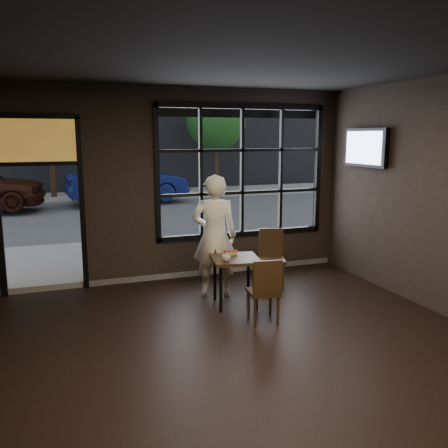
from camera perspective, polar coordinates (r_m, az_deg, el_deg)
name	(u,v)px	position (r m, az deg, el deg)	size (l,w,h in m)	color
floor	(259,372)	(5.18, 4.27, -17.37)	(6.00, 7.00, 0.02)	black
ceiling	(264,47)	(4.64, 4.85, 20.42)	(6.00, 7.00, 0.02)	black
window_frame	(242,172)	(8.29, 2.18, 6.33)	(3.06, 0.12, 2.28)	black
stained_transom	(36,140)	(7.67, -21.66, 9.37)	(1.20, 0.06, 0.70)	orange
street_asphalt	(89,179)	(28.33, -15.94, 5.25)	(60.00, 41.00, 0.04)	#545456
building_across	(83,37)	(27.70, -16.62, 20.74)	(28.00, 12.00, 15.00)	#5B5956
cafe_table	(235,281)	(6.86, 1.35, -6.90)	(0.66, 0.66, 0.71)	#322012
chair_near	(263,290)	(6.25, 4.74, -7.89)	(0.38, 0.38, 0.88)	#322012
chair_window	(272,258)	(7.73, 5.82, -4.12)	(0.40, 0.40, 0.92)	#322012
man	(215,236)	(7.13, -1.15, -1.45)	(0.68, 0.44, 1.86)	white
hotdog	(231,253)	(6.90, 0.83, -3.49)	(0.20, 0.08, 0.06)	tan
cup	(226,258)	(6.55, 0.27, -4.09)	(0.12, 0.12, 0.10)	silver
tv	(366,148)	(8.15, 16.68, 8.79)	(0.12, 1.07, 0.62)	black
navy_car	(127,182)	(17.26, -11.54, 4.98)	(1.47, 4.21, 1.39)	#0C144A
tree_left	(49,120)	(19.27, -20.29, 11.70)	(2.50, 2.50, 4.27)	#332114
tree_right	(216,121)	(20.27, -0.97, 12.33)	(2.52, 2.52, 4.31)	#332114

